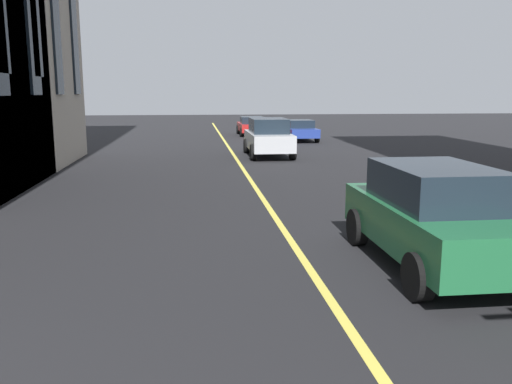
# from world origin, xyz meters

# --- Properties ---
(lane_centre_line) EXTENTS (80.00, 0.16, 0.01)m
(lane_centre_line) POSITION_xyz_m (20.00, 0.00, 0.00)
(lane_centre_line) COLOR #D8C64C
(lane_centre_line) RESTS_ON ground_plane
(car_green_parked_a) EXTENTS (4.70, 2.14, 1.88)m
(car_green_parked_a) POSITION_xyz_m (13.43, -2.27, 0.97)
(car_green_parked_a) COLOR #1E6038
(car_green_parked_a) RESTS_ON ground_plane
(car_blue_near) EXTENTS (4.40, 1.95, 1.37)m
(car_blue_near) POSITION_xyz_m (39.09, -4.90, 0.70)
(car_blue_near) COLOR navy
(car_blue_near) RESTS_ON ground_plane
(car_red_mid) EXTENTS (4.40, 1.95, 1.37)m
(car_red_mid) POSITION_xyz_m (44.01, -2.28, 0.70)
(car_red_mid) COLOR #B21E1E
(car_red_mid) RESTS_ON ground_plane
(car_silver_parked_b) EXTENTS (4.70, 2.14, 1.88)m
(car_silver_parked_b) POSITION_xyz_m (30.76, -1.67, 0.97)
(car_silver_parked_b) COLOR #B7BABF
(car_silver_parked_b) RESTS_ON ground_plane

